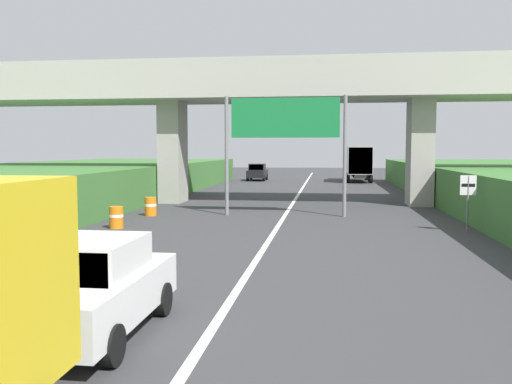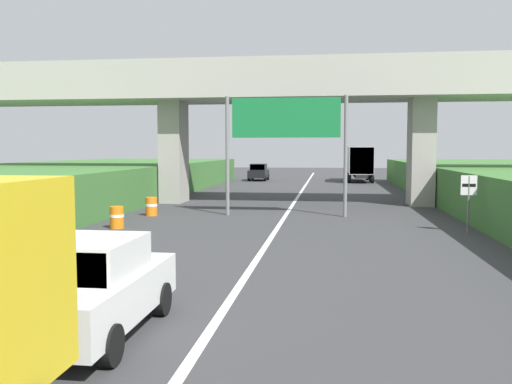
% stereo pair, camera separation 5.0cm
% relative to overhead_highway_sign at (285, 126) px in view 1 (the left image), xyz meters
% --- Properties ---
extents(lane_centre_stripe, '(0.20, 99.58, 0.01)m').
position_rel_overhead_highway_sign_xyz_m(lane_centre_stripe, '(0.00, -1.46, -4.31)').
color(lane_centre_stripe, white).
rests_on(lane_centre_stripe, ground).
extents(overpass_bridge, '(40.00, 4.80, 8.28)m').
position_rel_overhead_highway_sign_xyz_m(overpass_bridge, '(0.00, 5.99, 2.00)').
color(overpass_bridge, '#ADA89E').
rests_on(overpass_bridge, ground).
extents(overhead_highway_sign, '(5.88, 0.18, 5.78)m').
position_rel_overhead_highway_sign_xyz_m(overhead_highway_sign, '(0.00, 0.00, 0.00)').
color(overhead_highway_sign, slate).
rests_on(overhead_highway_sign, ground).
extents(speed_limit_sign, '(0.60, 0.08, 2.23)m').
position_rel_overhead_highway_sign_xyz_m(speed_limit_sign, '(7.40, -4.51, -2.83)').
color(speed_limit_sign, slate).
rests_on(speed_limit_sign, ground).
extents(truck_silver, '(2.44, 7.30, 3.44)m').
position_rel_overhead_highway_sign_xyz_m(truck_silver, '(5.08, 28.78, -2.38)').
color(truck_silver, black).
rests_on(truck_silver, ground).
extents(car_white, '(1.86, 4.10, 1.72)m').
position_rel_overhead_highway_sign_xyz_m(car_white, '(-1.95, -17.51, -3.45)').
color(car_white, silver).
rests_on(car_white, ground).
extents(car_black, '(1.86, 4.10, 1.72)m').
position_rel_overhead_highway_sign_xyz_m(car_black, '(-5.10, 29.40, -3.45)').
color(car_black, black).
rests_on(car_black, ground).
extents(construction_barrel_3, '(0.57, 0.57, 0.90)m').
position_rel_overhead_highway_sign_xyz_m(construction_barrel_3, '(-6.62, -9.41, -3.85)').
color(construction_barrel_3, orange).
rests_on(construction_barrel_3, ground).
extents(construction_barrel_4, '(0.57, 0.57, 0.90)m').
position_rel_overhead_highway_sign_xyz_m(construction_barrel_4, '(-6.49, -5.11, -3.85)').
color(construction_barrel_4, orange).
rests_on(construction_barrel_4, ground).
extents(construction_barrel_5, '(0.57, 0.57, 0.90)m').
position_rel_overhead_highway_sign_xyz_m(construction_barrel_5, '(-6.47, -0.81, -3.85)').
color(construction_barrel_5, orange).
rests_on(construction_barrel_5, ground).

